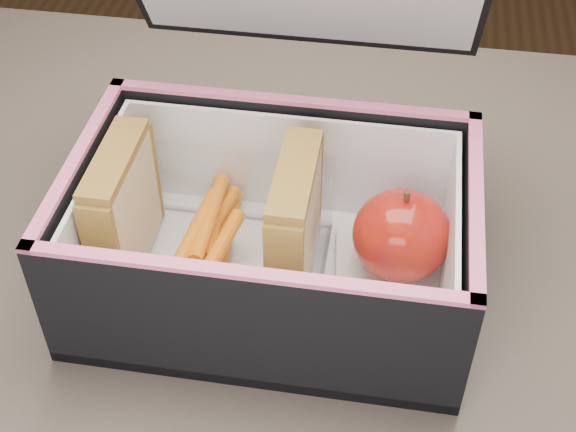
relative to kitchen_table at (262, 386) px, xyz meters
name	(u,v)px	position (x,y,z in m)	size (l,w,h in m)	color
kitchen_table	(262,386)	(0.00, 0.00, 0.00)	(1.20, 0.80, 0.75)	brown
lunch_bag	(273,223)	(0.00, 0.03, 0.15)	(0.28, 0.28, 0.26)	black
plastic_tub	(209,235)	(-0.04, 0.03, 0.14)	(0.17, 0.12, 0.07)	white
sandwich_left	(123,208)	(-0.10, 0.03, 0.15)	(0.02, 0.09, 0.10)	tan
sandwich_right	(295,226)	(0.02, 0.03, 0.16)	(0.03, 0.09, 0.10)	tan
carrot_sticks	(210,244)	(-0.04, 0.03, 0.12)	(0.04, 0.15, 0.03)	#D35701
paper_napkin	(390,271)	(0.09, 0.04, 0.11)	(0.08, 0.08, 0.01)	white
red_apple	(402,235)	(0.10, 0.04, 0.14)	(0.08, 0.08, 0.08)	maroon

